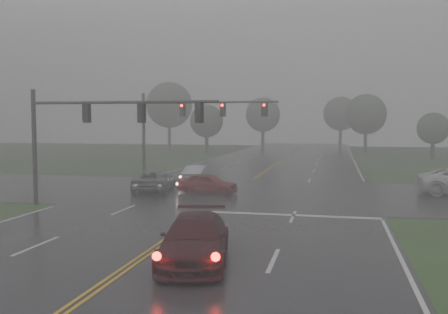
% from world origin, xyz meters
% --- Properties ---
extents(main_road, '(18.00, 160.00, 0.02)m').
position_xyz_m(main_road, '(0.00, 20.00, 0.00)').
color(main_road, black).
rests_on(main_road, ground).
extents(cross_street, '(120.00, 14.00, 0.02)m').
position_xyz_m(cross_street, '(0.00, 22.00, 0.00)').
color(cross_street, black).
rests_on(cross_street, ground).
extents(stop_bar, '(8.50, 0.50, 0.01)m').
position_xyz_m(stop_bar, '(4.50, 14.40, 0.00)').
color(stop_bar, silver).
rests_on(stop_bar, ground).
extents(sedan_maroon, '(3.07, 5.62, 1.55)m').
position_xyz_m(sedan_maroon, '(1.97, 5.21, 0.00)').
color(sedan_maroon, black).
rests_on(sedan_maroon, ground).
extents(sedan_red, '(4.08, 1.94, 1.34)m').
position_xyz_m(sedan_red, '(-1.64, 20.89, 0.00)').
color(sedan_red, maroon).
rests_on(sedan_red, ground).
extents(sedan_silver, '(1.65, 4.35, 1.42)m').
position_xyz_m(sedan_silver, '(-3.63, 25.91, 0.00)').
color(sedan_silver, '#B3B5BB').
rests_on(sedan_silver, ground).
extents(car_grey, '(3.28, 5.50, 1.43)m').
position_xyz_m(car_grey, '(-5.61, 21.55, 0.00)').
color(car_grey, '#56585D').
rests_on(car_grey, ground).
extents(signal_gantry_near, '(10.88, 0.29, 6.55)m').
position_xyz_m(signal_gantry_near, '(-6.91, 14.67, 4.57)').
color(signal_gantry_near, black).
rests_on(signal_gantry_near, ground).
extents(signal_gantry_far, '(12.15, 0.37, 7.28)m').
position_xyz_m(signal_gantry_far, '(-6.50, 31.24, 5.09)').
color(signal_gantry_far, black).
rests_on(signal_gantry_far, ground).
extents(tree_nw_a, '(5.04, 5.04, 7.41)m').
position_xyz_m(tree_nw_a, '(-12.73, 63.15, 4.86)').
color(tree_nw_a, '#2E241E').
rests_on(tree_nw_a, ground).
extents(tree_ne_a, '(6.10, 6.10, 8.95)m').
position_xyz_m(tree_ne_a, '(10.95, 67.48, 5.89)').
color(tree_ne_a, '#2E241E').
rests_on(tree_ne_a, ground).
extents(tree_n_mid, '(6.26, 6.26, 9.20)m').
position_xyz_m(tree_n_mid, '(-6.37, 79.18, 6.04)').
color(tree_n_mid, '#2E241E').
rests_on(tree_n_mid, ground).
extents(tree_e_near, '(4.05, 4.05, 5.95)m').
position_xyz_m(tree_e_near, '(18.67, 57.42, 3.90)').
color(tree_e_near, '#2E241E').
rests_on(tree_e_near, ground).
extents(tree_nw_b, '(7.92, 7.92, 11.63)m').
position_xyz_m(tree_nw_b, '(-21.57, 71.59, 7.66)').
color(tree_nw_b, '#2E241E').
rests_on(tree_nw_b, ground).
extents(tree_n_far, '(6.54, 6.54, 9.61)m').
position_xyz_m(tree_n_far, '(7.40, 87.08, 6.32)').
color(tree_n_far, '#2E241E').
rests_on(tree_n_far, ground).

